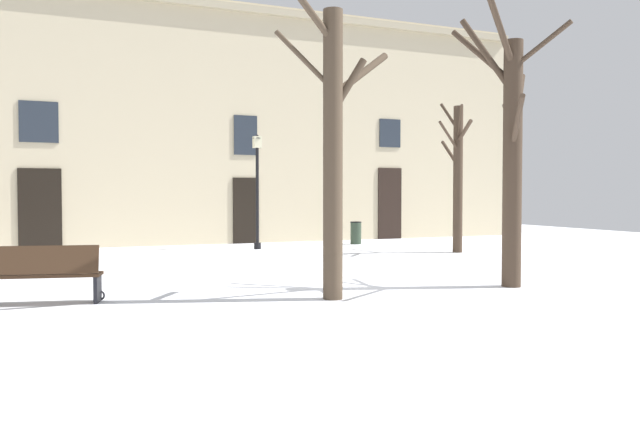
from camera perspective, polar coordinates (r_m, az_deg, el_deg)
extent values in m
plane|color=white|center=(12.49, 3.32, -6.15)|extent=(36.58, 36.58, 0.00)
cube|color=beige|center=(21.75, -7.87, 8.35)|extent=(22.86, 0.40, 8.42)
cube|color=tan|center=(22.32, -7.75, 18.58)|extent=(22.86, 0.30, 0.24)
cube|color=black|center=(20.77, -24.78, 0.38)|extent=(1.25, 0.08, 2.53)
cube|color=#262D38|center=(20.88, -24.88, 7.81)|extent=(1.12, 0.06, 1.27)
cube|color=black|center=(21.48, -6.97, 0.28)|extent=(0.92, 0.08, 2.30)
cube|color=#262D38|center=(21.57, -7.00, 7.30)|extent=(0.83, 0.06, 1.37)
cube|color=black|center=(23.61, 6.55, 0.94)|extent=(0.99, 0.08, 2.74)
cube|color=#262D38|center=(23.73, 6.58, 7.49)|extent=(0.89, 0.06, 1.08)
cylinder|color=#4C3D2D|center=(10.02, 1.22, 5.48)|extent=(0.33, 0.33, 4.74)
cylinder|color=#4C3D2D|center=(10.20, 2.68, 11.89)|extent=(0.63, 0.26, 0.92)
cylinder|color=#4C3D2D|center=(10.10, -0.86, 18.36)|extent=(1.00, 0.43, 0.88)
cylinder|color=#4C3D2D|center=(10.27, -1.47, 14.17)|extent=(0.93, 0.52, 1.02)
cylinder|color=#4C3D2D|center=(10.72, 3.78, 12.85)|extent=(1.38, 0.72, 0.98)
cylinder|color=#423326|center=(11.91, 17.60, 4.43)|extent=(0.35, 0.35, 4.59)
cylinder|color=#423326|center=(12.01, 20.08, 14.64)|extent=(0.60, 1.00, 0.75)
cylinder|color=#423326|center=(11.67, 16.51, 16.45)|extent=(1.26, 0.77, 1.30)
cylinder|color=#423326|center=(12.41, 15.00, 14.01)|extent=(0.73, 1.18, 1.22)
cylinder|color=#423326|center=(12.48, 18.04, 9.13)|extent=(0.91, 0.80, 1.59)
cylinder|color=#423326|center=(12.65, 17.26, 8.61)|extent=(0.82, 1.22, 0.75)
cylinder|color=#423326|center=(12.21, 15.43, 14.05)|extent=(0.83, 0.79, 1.49)
cylinder|color=#423326|center=(11.30, 18.02, 8.17)|extent=(0.83, 1.21, 0.79)
cylinder|color=#423326|center=(18.46, 12.81, 3.13)|extent=(0.28, 0.28, 4.33)
cylinder|color=#423326|center=(18.07, 13.00, 8.39)|extent=(0.60, 0.97, 0.87)
cylinder|color=#423326|center=(18.09, 13.39, 7.51)|extent=(0.36, 1.02, 0.60)
cylinder|color=#423326|center=(19.16, 12.11, 5.53)|extent=(0.47, 1.44, 0.90)
cylinder|color=#423326|center=(18.80, 12.07, 8.84)|extent=(0.29, 0.72, 0.89)
cylinder|color=#423326|center=(18.13, 12.02, 7.09)|extent=(0.97, 0.47, 0.83)
cylinder|color=black|center=(19.19, -5.90, 1.40)|extent=(0.10, 0.10, 3.18)
cylinder|color=black|center=(19.26, -5.89, -3.04)|extent=(0.22, 0.22, 0.20)
cube|color=beige|center=(19.25, -5.92, 6.67)|extent=(0.24, 0.24, 0.36)
cone|color=black|center=(19.27, -5.92, 7.21)|extent=(0.30, 0.30, 0.14)
cylinder|color=#2D3D2D|center=(21.08, 3.39, -1.86)|extent=(0.37, 0.37, 0.75)
torus|color=black|center=(21.05, 3.39, -0.81)|extent=(0.40, 0.40, 0.04)
cube|color=#3D2819|center=(10.60, -24.61, -5.28)|extent=(1.84, 0.81, 0.05)
cube|color=#3D2819|center=(10.38, -24.92, -3.98)|extent=(1.77, 0.52, 0.44)
cube|color=black|center=(10.44, -20.15, -6.59)|extent=(0.14, 0.39, 0.45)
torus|color=black|center=(10.63, -19.97, -7.24)|extent=(0.17, 0.07, 0.17)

